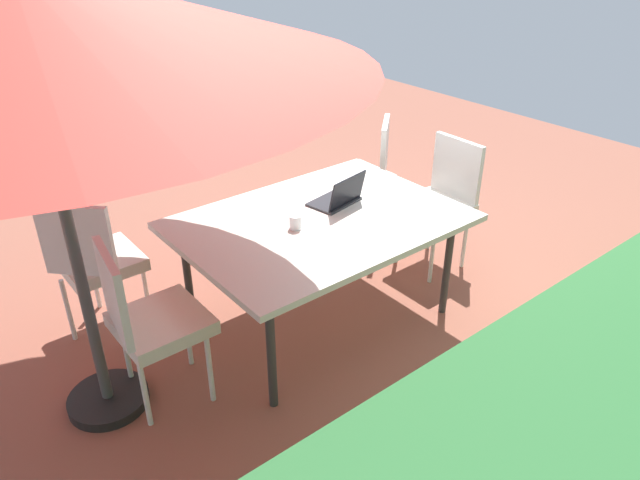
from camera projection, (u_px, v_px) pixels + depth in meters
ground_plane at (320, 319)px, 4.04m from camera, size 10.00×10.00×0.02m
dining_table at (320, 226)px, 3.69m from camera, size 1.72×1.24×0.76m
patio_umbrella at (20, 19)px, 2.34m from camera, size 2.89×2.89×2.27m
chair_southeast at (94, 258)px, 3.65m from camera, size 0.59×0.59×0.98m
chair_east at (148, 317)px, 3.12m from camera, size 0.49×0.48×0.98m
chair_west at (441, 198)px, 4.41m from camera, size 0.46×0.46×0.98m
chair_southwest at (365, 171)px, 4.87m from camera, size 0.59×0.59×0.98m
laptop at (339, 198)px, 3.82m from camera, size 0.36×0.30×0.21m
cup at (296, 222)px, 3.53m from camera, size 0.08×0.08×0.08m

